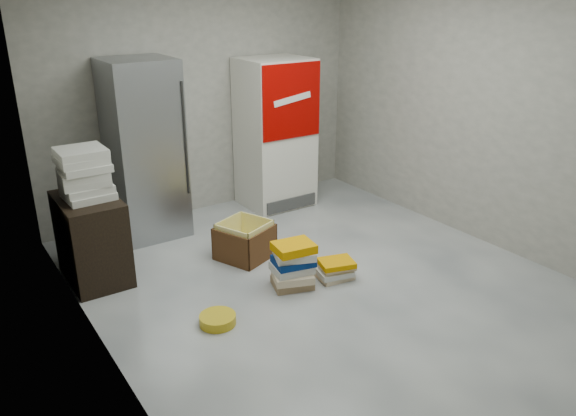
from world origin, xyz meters
The scene contains 10 objects.
ground centered at (0.00, 0.00, 0.00)m, with size 5.00×5.00×0.00m, color beige.
room_shell centered at (0.00, 0.00, 1.80)m, with size 4.04×5.04×2.82m.
steel_fridge centered at (-0.90, 2.13, 0.95)m, with size 0.70×0.72×1.90m.
coke_cooler centered at (0.75, 2.12, 0.90)m, with size 0.80×0.73×1.80m.
wood_shelf centered at (-1.73, 1.40, 0.40)m, with size 0.50×0.80×0.80m, color black.
supply_box_stack centered at (-1.72, 1.40, 1.03)m, with size 0.44×0.44×0.45m.
phonebook_stack_main centered at (-0.28, 0.23, 0.22)m, with size 0.45×0.40×0.43m.
phonebook_stack_side centered at (0.13, 0.13, 0.10)m, with size 0.39×0.34×0.19m.
cardboard_box centered at (-0.35, 0.99, 0.16)m, with size 0.62×0.62×0.38m.
bucket_lid centered at (-1.14, 0.05, 0.04)m, with size 0.30×0.30×0.08m, color gold.
Camera 1 is at (-2.85, -3.52, 2.55)m, focal length 35.00 mm.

